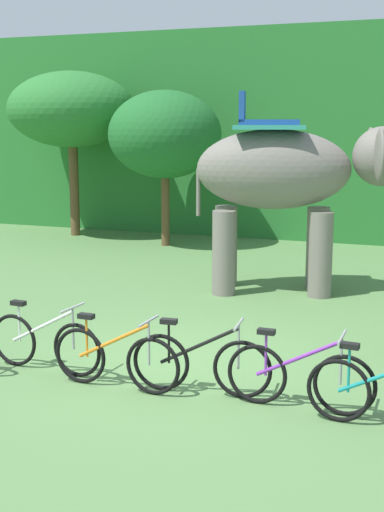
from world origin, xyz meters
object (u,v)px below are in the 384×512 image
at_px(bike_black, 201,363).
at_px(bike_purple, 300,377).
at_px(bike_white, 44,343).
at_px(bike_orange, 115,358).
at_px(tree_far_left, 165,135).
at_px(elephant, 291,177).
at_px(tree_far_right, 72,110).

xyz_separation_m(bike_black, bike_purple, (1.20, -0.04, 0.00)).
height_order(bike_white, bike_black, same).
bearing_deg(bike_purple, bike_white, 178.68).
distance_m(bike_orange, bike_purple, 2.24).
relative_size(tree_far_left, bike_purple, 2.37).
distance_m(bike_orange, bike_black, 1.05).
bearing_deg(bike_white, tree_far_left, 103.52).
bearing_deg(bike_white, bike_orange, -11.55).
height_order(tree_far_left, bike_orange, tree_far_left).
bearing_deg(tree_far_left, bike_black, -64.90).
relative_size(elephant, bike_purple, 2.48).
height_order(bike_black, bike_purple, same).
height_order(tree_far_right, bike_orange, tree_far_right).
bearing_deg(elephant, bike_purple, -75.82).
xyz_separation_m(tree_far_right, bike_black, (7.62, -10.26, -3.19)).
bearing_deg(bike_purple, bike_black, 178.05).
relative_size(tree_far_left, elephant, 0.96).
bearing_deg(bike_purple, tree_far_right, 130.57).
bearing_deg(elephant, bike_black, -87.77).
xyz_separation_m(bike_white, bike_orange, (1.15, -0.24, 0.00)).
distance_m(bike_white, bike_purple, 3.39).
bearing_deg(bike_black, bike_purple, -1.95).
xyz_separation_m(tree_far_left, elephant, (4.26, -3.98, -0.71)).
distance_m(tree_far_right, elephant, 8.87).
distance_m(elephant, bike_black, 5.86).
bearing_deg(bike_white, bike_black, -0.97).
distance_m(bike_black, bike_purple, 1.20).
distance_m(tree_far_left, bike_orange, 10.64).
relative_size(tree_far_right, elephant, 1.10).
xyz_separation_m(tree_far_right, bike_orange, (6.58, -10.46, -3.19)).
xyz_separation_m(tree_far_right, tree_far_left, (3.15, -0.71, -0.66)).
xyz_separation_m(tree_far_left, bike_white, (2.29, -9.51, -2.53)).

